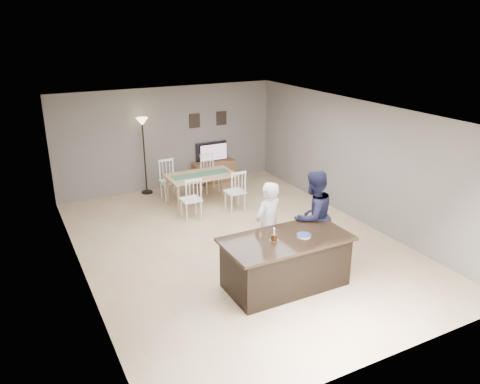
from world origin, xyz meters
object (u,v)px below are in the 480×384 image
television (213,152)px  dining_table (201,180)px  man (313,217)px  plate_stack (304,236)px  birthday_cake (274,237)px  woman (268,226)px  kitchen_island (286,262)px  floor_lamp (143,135)px  tv_console (214,172)px

television → dining_table: size_ratio=0.49×
man → plate_stack: 0.91m
birthday_cake → dining_table: size_ratio=0.12×
television → dining_table: television is taller
woman → dining_table: 3.52m
birthday_cake → television: bearing=75.7°
kitchen_island → woman: woman is taller
floor_lamp → plate_stack: bearing=-79.7°
man → dining_table: size_ratio=0.95×
tv_console → man: (-0.27, -5.02, 0.59)m
kitchen_island → floor_lamp: bearing=97.6°
television → floor_lamp: bearing=1.5°
television → woman: bearing=76.8°
kitchen_island → birthday_cake: size_ratio=9.53×
man → kitchen_island: bearing=20.7°
plate_stack → floor_lamp: size_ratio=0.12×
plate_stack → dining_table: dining_table is taller
kitchen_island → floor_lamp: floor_lamp is taller
kitchen_island → tv_console: 5.70m
television → dining_table: 1.77m
television → man: man is taller
man → birthday_cake: size_ratio=7.86×
man → dining_table: bearing=-88.8°
tv_console → dining_table: dining_table is taller
plate_stack → kitchen_island: bearing=161.9°
kitchen_island → television: (1.20, 5.64, 0.41)m
tv_console → floor_lamp: floor_lamp is taller
kitchen_island → birthday_cake: (-0.23, 0.02, 0.50)m
man → birthday_cake: (-1.17, -0.53, 0.07)m
woman → plate_stack: 0.81m
kitchen_island → man: 1.17m
floor_lamp → dining_table: bearing=-55.6°
plate_stack → tv_console: bearing=80.8°
tv_console → woman: 5.07m
television → floor_lamp: size_ratio=0.46×
birthday_cake → plate_stack: bearing=-11.8°
tv_console → television: (0.00, 0.07, 0.56)m
man → floor_lamp: floor_lamp is taller
tv_console → television: 0.57m
woman → kitchen_island: bearing=68.8°
floor_lamp → kitchen_island: bearing=-82.4°
kitchen_island → television: 5.78m
kitchen_island → birthday_cake: birthday_cake is taller
woman → plate_stack: size_ratio=6.87×
tv_console → birthday_cake: bearing=-104.5°
tv_console → floor_lamp: size_ratio=0.60×
kitchen_island → birthday_cake: bearing=176.3°
woman → floor_lamp: bearing=-99.4°
man → plate_stack: (-0.65, -0.64, 0.03)m
plate_stack → woman: bearing=108.3°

